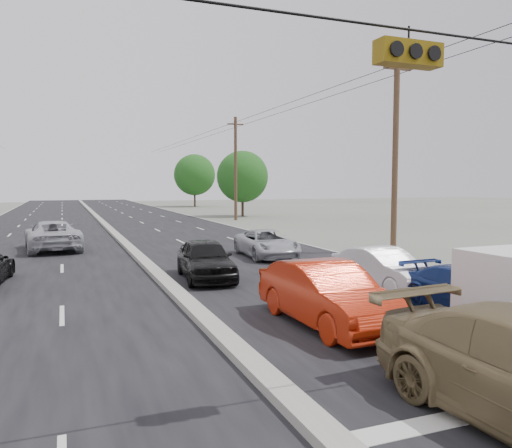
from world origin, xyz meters
The scene contains 14 objects.
ground centered at (0.00, 0.00, 0.00)m, with size 200.00×200.00×0.00m, color #606356.
road_surface centered at (0.00, 30.00, 0.00)m, with size 20.00×160.00×0.02m, color black.
center_median centered at (0.00, 30.00, 0.10)m, with size 0.50×160.00×0.20m, color gray.
utility_pole_right_b centered at (12.50, 15.00, 5.11)m, with size 1.60×0.30×10.00m.
utility_pole_right_c centered at (12.50, 40.00, 5.11)m, with size 1.60×0.30×10.00m.
traffic_signals centered at (1.40, 0.00, 5.49)m, with size 25.00×0.30×0.54m.
tree_right_mid centered at (15.00, 45.00, 4.34)m, with size 5.60×5.60×7.14m.
tree_right_far centered at (16.00, 70.00, 4.96)m, with size 6.40×6.40×8.16m.
red_sedan centered at (2.77, 4.58, 0.79)m, with size 1.67×4.79×1.58m, color #B0220A.
queue_car_a centered at (1.59, 11.59, 0.75)m, with size 1.77×4.39×1.50m, color black.
queue_car_b centered at (6.70, 7.72, 0.69)m, with size 1.46×4.19×1.38m, color white.
queue_car_c centered at (5.85, 15.98, 0.66)m, with size 2.17×4.71×1.31m, color #AAACB2.
queue_car_d centered at (7.00, 4.24, 0.61)m, with size 1.71×4.22×1.22m, color navy.
oncoming_far centered at (-3.85, 22.50, 0.79)m, with size 2.62×5.69×1.58m, color #AEB0B6.
Camera 1 is at (-3.29, -6.17, 3.55)m, focal length 35.00 mm.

